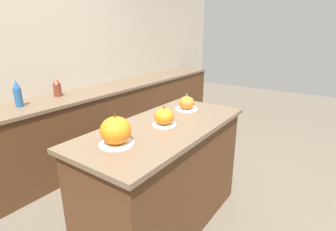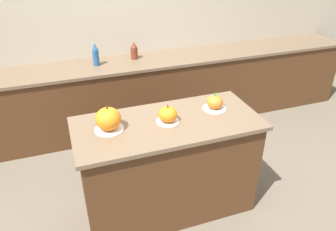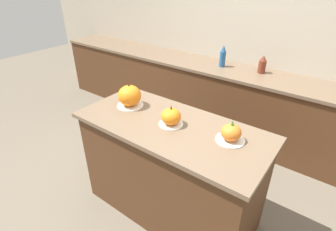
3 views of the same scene
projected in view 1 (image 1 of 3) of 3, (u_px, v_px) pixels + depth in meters
ground_plane at (165, 222)px, 2.30m from camera, size 12.00×12.00×0.00m
wall_back at (31, 64)px, 2.91m from camera, size 8.00×0.06×2.50m
kitchen_island at (165, 177)px, 2.16m from camera, size 1.52×0.69×0.91m
back_counter at (58, 137)px, 2.98m from camera, size 6.00×0.60×0.89m
pumpkin_cake_left at (116, 131)px, 1.65m from camera, size 0.23×0.23×0.22m
pumpkin_cake_center at (164, 117)px, 1.99m from camera, size 0.19×0.19×0.16m
pumpkin_cake_right at (187, 103)px, 2.39m from camera, size 0.20×0.20×0.16m
bottle_tall at (18, 94)px, 2.55m from camera, size 0.07×0.07×0.26m
bottle_short at (57, 88)px, 2.96m from camera, size 0.09×0.09×0.21m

